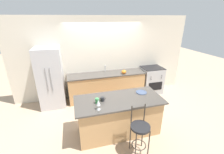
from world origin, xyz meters
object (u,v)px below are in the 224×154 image
Objects in this scene: bar_stool_near at (140,131)px; wine_glass at (98,103)px; pumpkin_decoration at (124,72)px; tumbler_cup at (97,101)px; oven_range at (151,80)px; dinner_plate at (141,92)px; refrigerator at (51,78)px; coffee_mug at (102,99)px.

wine_glass reaches higher than bar_stool_near.
wine_glass reaches higher than pumpkin_decoration.
oven_range is at bearing 37.33° from tumbler_cup.
wine_glass is (-1.16, -0.45, 0.14)m from dinner_plate.
wine_glass is (-0.73, 0.43, 0.50)m from bar_stool_near.
pumpkin_decoration is (2.29, -0.13, 0.03)m from refrigerator.
wine_glass reaches higher than oven_range.
pumpkin_decoration reaches higher than tumbler_cup.
pumpkin_decoration is at bearing 53.91° from tumbler_cup.
bar_stool_near is 1.06m from tumbler_cup.
pumpkin_decoration is (1.19, 1.85, -0.10)m from wine_glass.
refrigerator is at bearing 127.30° from bar_stool_near.
tumbler_cup is (-0.72, 0.67, 0.40)m from bar_stool_near.
wine_glass is at bearing 149.53° from bar_stool_near.
pumpkin_decoration is (1.17, 1.61, -0.00)m from tumbler_cup.
bar_stool_near is at bearing -30.47° from wine_glass.
wine_glass is at bearing -139.28° from oven_range.
refrigerator is 6.86× the size of dinner_plate.
wine_glass is (-2.33, -2.01, 0.57)m from oven_range.
tumbler_cup is at bearing -142.67° from oven_range.
dinner_plate is 1.67× the size of pumpkin_decoration.
dinner_plate is 1.25× the size of wine_glass.
coffee_mug is (-0.59, 0.74, 0.39)m from bar_stool_near.
dinner_plate is at bearing -91.21° from pumpkin_decoration.
oven_range is at bearing 37.82° from coffee_mug.
dinner_plate is at bearing -127.03° from oven_range.
bar_stool_near reaches higher than pumpkin_decoration.
wine_glass is 0.36m from coffee_mug.
wine_glass is 1.84× the size of tumbler_cup.
bar_stool_near is at bearing -51.36° from coffee_mug.
pumpkin_decoration is at bearing -3.28° from refrigerator.
refrigerator is at bearing 176.72° from pumpkin_decoration.
tumbler_cup is (1.12, -1.74, 0.04)m from refrigerator.
wine_glass is at bearing -114.88° from coffee_mug.
wine_glass reaches higher than dinner_plate.
refrigerator is 2.07m from tumbler_cup.
wine_glass is 0.26m from tumbler_cup.
wine_glass reaches higher than tumbler_cup.
dinner_plate is 2.30× the size of tumbler_cup.
coffee_mug is (0.14, 0.31, -0.11)m from wine_glass.
coffee_mug is at bearing 128.64° from bar_stool_near.
bar_stool_near is (1.84, -2.41, -0.37)m from refrigerator.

